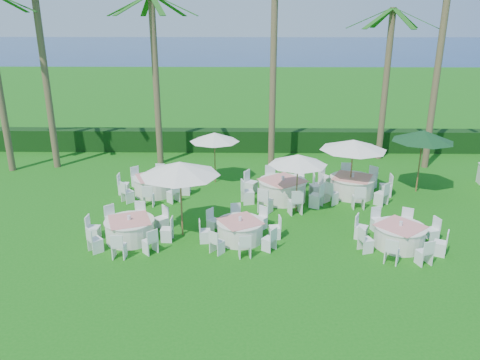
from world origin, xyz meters
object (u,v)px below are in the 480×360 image
Objects in this scene: banquet_table_c at (399,235)px; umbrella_c at (214,137)px; banquet_table_a at (130,229)px; banquet_table_b at (240,230)px; banquet_table_d at (155,185)px; umbrella_a at (180,168)px; banquet_table_e at (282,189)px; umbrella_d at (353,145)px; umbrella_b at (298,160)px; banquet_table_f at (352,186)px; umbrella_green at (423,136)px.

banquet_table_c is 9.19m from umbrella_c.
banquet_table_a is 8.97m from banquet_table_c.
banquet_table_b is at bearing 175.96° from banquet_table_c.
banquet_table_d is 4.75m from umbrella_a.
umbrella_c is (-1.24, 5.90, 1.75)m from banquet_table_b.
umbrella_d is (2.88, 0.54, 1.77)m from banquet_table_e.
banquet_table_a is 1.27× the size of umbrella_b.
umbrella_c reaches higher than banquet_table_f.
banquet_table_a is 9.52m from umbrella_d.
umbrella_green is at bearing 10.19° from banquet_table_f.
banquet_table_b is 4.09m from banquet_table_e.
umbrella_a reaches higher than umbrella_c.
banquet_table_b is 1.02× the size of umbrella_green.
banquet_table_e reaches higher than banquet_table_b.
banquet_table_a is at bearing -165.87° from umbrella_a.
umbrella_a is at bearing -149.50° from banquet_table_f.
banquet_table_e is 4.01m from umbrella_c.
banquet_table_e is at bearing 111.03° from umbrella_b.
banquet_table_e is 3.03m from banquet_table_f.
umbrella_green is at bearing 22.76° from umbrella_b.
umbrella_d reaches higher than banquet_table_b.
banquet_table_b is 2.89m from umbrella_a.
umbrella_a is at bearing -97.91° from umbrella_c.
banquet_table_d is at bearing 179.56° from umbrella_d.
banquet_table_a is 1.06× the size of umbrella_d.
umbrella_green is at bearing 2.54° from banquet_table_d.
umbrella_a is at bearing 174.09° from banquet_table_c.
umbrella_green is at bearing 10.62° from umbrella_d.
umbrella_b is at bearing -144.78° from umbrella_d.
banquet_table_b is 1.19× the size of umbrella_c.
umbrella_a reaches higher than banquet_table_b.
banquet_table_c is 1.23× the size of umbrella_c.
umbrella_d is (2.43, 1.72, 0.13)m from umbrella_b.
umbrella_c reaches higher than banquet_table_c.
banquet_table_c is at bearing -43.24° from umbrella_b.
umbrella_b reaches higher than banquet_table_f.
umbrella_green is (5.89, 1.10, 2.02)m from banquet_table_e.
banquet_table_a is 1.02× the size of banquet_table_c.
umbrella_b is (4.15, 2.17, -0.32)m from umbrella_a.
banquet_table_d reaches higher than banquet_table_b.
banquet_table_c is 4.59m from umbrella_b.
banquet_table_b is 3.75m from umbrella_b.
banquet_table_a is 0.89× the size of banquet_table_f.
umbrella_green is (2.92, 0.52, 2.04)m from banquet_table_f.
banquet_table_a is 9.44m from banquet_table_f.
umbrella_d is at bearing 10.53° from banquet_table_e.
umbrella_d is at bearing 30.57° from umbrella_a.
umbrella_green reaches higher than umbrella_d.
banquet_table_b is at bearing -147.48° from umbrella_green.
umbrella_green reaches higher than banquet_table_b.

